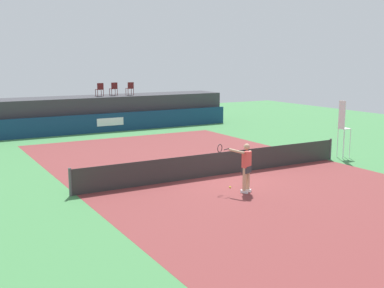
# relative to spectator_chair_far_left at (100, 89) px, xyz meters

# --- Properties ---
(ground_plane) EXTENTS (48.00, 48.00, 0.00)m
(ground_plane) POSITION_rel_spectator_chair_far_left_xyz_m (-0.18, -12.08, -2.69)
(ground_plane) COLOR #3D7A42
(court_inner) EXTENTS (12.00, 22.00, 0.00)m
(court_inner) POSITION_rel_spectator_chair_far_left_xyz_m (-0.18, -15.08, -2.69)
(court_inner) COLOR maroon
(court_inner) RESTS_ON ground
(sponsor_wall) EXTENTS (18.00, 0.22, 1.20)m
(sponsor_wall) POSITION_rel_spectator_chair_far_left_xyz_m (-0.18, -1.58, -2.09)
(sponsor_wall) COLOR navy
(sponsor_wall) RESTS_ON ground
(spectator_platform) EXTENTS (18.00, 2.80, 2.20)m
(spectator_platform) POSITION_rel_spectator_chair_far_left_xyz_m (-0.18, 0.22, -1.59)
(spectator_platform) COLOR #38383D
(spectator_platform) RESTS_ON ground
(spectator_chair_far_left) EXTENTS (0.45, 0.45, 0.89)m
(spectator_chair_far_left) POSITION_rel_spectator_chair_far_left_xyz_m (0.00, 0.00, 0.00)
(spectator_chair_far_left) COLOR #561919
(spectator_chair_far_left) RESTS_ON spectator_platform
(spectator_chair_left) EXTENTS (0.44, 0.44, 0.89)m
(spectator_chair_left) POSITION_rel_spectator_chair_far_left_xyz_m (1.07, 0.21, 0.00)
(spectator_chair_left) COLOR #561919
(spectator_chair_left) RESTS_ON spectator_platform
(spectator_chair_center) EXTENTS (0.44, 0.44, 0.89)m
(spectator_chair_center) POSITION_rel_spectator_chair_far_left_xyz_m (2.17, -0.03, 0.00)
(spectator_chair_center) COLOR #561919
(spectator_chair_center) RESTS_ON spectator_platform
(umpire_chair) EXTENTS (0.48, 0.48, 2.76)m
(umpire_chair) POSITION_rel_spectator_chair_far_left_xyz_m (6.78, -15.07, -1.11)
(umpire_chair) COLOR white
(umpire_chair) RESTS_ON ground
(tennis_net) EXTENTS (12.40, 0.02, 0.95)m
(tennis_net) POSITION_rel_spectator_chair_far_left_xyz_m (-0.18, -15.08, -2.22)
(tennis_net) COLOR #2D2D2D
(tennis_net) RESTS_ON ground
(net_post_near) EXTENTS (0.10, 0.10, 1.00)m
(net_post_near) POSITION_rel_spectator_chair_far_left_xyz_m (-6.38, -15.08, -2.19)
(net_post_near) COLOR #4C4C51
(net_post_near) RESTS_ON ground
(net_post_far) EXTENTS (0.10, 0.10, 1.00)m
(net_post_far) POSITION_rel_spectator_chair_far_left_xyz_m (6.02, -15.08, -2.19)
(net_post_far) COLOR #4C4C51
(net_post_far) RESTS_ON ground
(tennis_player) EXTENTS (1.02, 1.07, 1.77)m
(tennis_player) POSITION_rel_spectator_chair_far_left_xyz_m (-0.81, -17.70, -1.73)
(tennis_player) COLOR white
(tennis_player) RESTS_ON court_inner
(tennis_ball) EXTENTS (0.07, 0.07, 0.07)m
(tennis_ball) POSITION_rel_spectator_chair_far_left_xyz_m (-0.97, -16.98, -2.66)
(tennis_ball) COLOR #D8EA33
(tennis_ball) RESTS_ON court_inner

